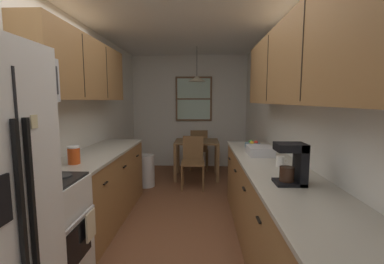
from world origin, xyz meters
TOP-DOWN VIEW (x-y plane):
  - ground_plane at (0.00, 1.00)m, footprint 12.00×12.00m
  - wall_left at (-1.35, 1.00)m, footprint 0.10×9.00m
  - wall_right at (1.35, 1.00)m, footprint 0.10×9.00m
  - wall_back at (0.00, 3.65)m, footprint 4.40×0.10m
  - ceiling_slab at (0.00, 1.00)m, footprint 4.40×9.00m
  - stove_range at (-0.99, -0.55)m, footprint 0.66×0.62m
  - microwave_over_range at (-1.11, -0.55)m, footprint 0.39×0.63m
  - counter_left at (-1.00, 0.77)m, footprint 0.64×2.01m
  - upper_cabinets_left at (-1.14, 0.72)m, footprint 0.33×2.09m
  - counter_right at (1.00, -0.01)m, footprint 0.64×3.27m
  - upper_cabinets_right at (1.14, -0.06)m, footprint 0.33×2.95m
  - dining_table at (0.19, 2.67)m, footprint 0.85×0.71m
  - dining_chair_near at (0.13, 2.11)m, footprint 0.40×0.40m
  - dining_chair_far at (0.22, 3.23)m, footprint 0.42×0.42m
  - pendant_light at (0.19, 2.67)m, footprint 0.33×0.33m
  - back_window at (0.10, 3.58)m, footprint 0.83×0.05m
  - trash_bin at (-0.70, 2.10)m, footprint 0.29×0.29m
  - storage_canister at (-1.00, 0.10)m, footprint 0.12×0.12m
  - dish_towel at (-0.64, -0.39)m, footprint 0.02×0.16m
  - coffee_maker at (0.98, -0.47)m, footprint 0.22×0.18m
  - mug_by_coffeemaker at (1.04, 0.06)m, footprint 0.11×0.08m
  - fruit_bowl at (0.98, 1.11)m, footprint 0.20×0.20m
  - dish_rack at (0.97, 0.60)m, footprint 0.28×0.34m
  - table_serving_bowl at (0.12, 2.57)m, footprint 0.16×0.16m

SIDE VIEW (x-z plane):
  - ground_plane at x=0.00m, z-range 0.00..0.00m
  - trash_bin at x=-0.70m, z-range 0.00..0.57m
  - counter_right at x=1.00m, z-range 0.00..0.90m
  - counter_left at x=-1.00m, z-range 0.00..0.90m
  - stove_range at x=-0.99m, z-range -0.08..1.02m
  - dish_towel at x=-0.64m, z-range 0.38..0.62m
  - dining_chair_near at x=0.13m, z-range 0.05..0.95m
  - dining_chair_far at x=0.22m, z-range 0.05..0.95m
  - dining_table at x=0.19m, z-range 0.24..0.98m
  - table_serving_bowl at x=0.12m, z-range 0.74..0.80m
  - fruit_bowl at x=0.98m, z-range 0.89..0.98m
  - dish_rack at x=0.97m, z-range 0.90..1.00m
  - mug_by_coffeemaker at x=1.04m, z-range 0.90..1.00m
  - storage_canister at x=-1.00m, z-range 0.90..1.08m
  - coffee_maker at x=0.98m, z-range 0.91..1.22m
  - wall_left at x=-1.35m, z-range 0.00..2.55m
  - wall_right at x=1.35m, z-range 0.00..2.55m
  - wall_back at x=0.00m, z-range 0.00..2.55m
  - back_window at x=0.10m, z-range 1.07..2.07m
  - microwave_over_range at x=-1.11m, z-range 1.52..1.88m
  - upper_cabinets_right at x=1.14m, z-range 1.50..2.24m
  - upper_cabinets_left at x=-1.14m, z-range 1.54..2.26m
  - pendant_light at x=0.19m, z-range 1.62..2.28m
  - ceiling_slab at x=0.00m, z-range 2.55..2.63m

